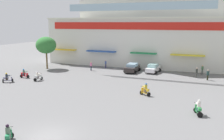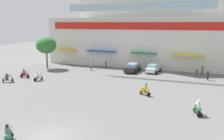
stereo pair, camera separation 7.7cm
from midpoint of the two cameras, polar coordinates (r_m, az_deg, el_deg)
name	(u,v)px [view 2 (the right image)]	position (r m, az deg, el deg)	size (l,w,h in m)	color
ground_plane	(110,93)	(30.86, -0.50, -5.28)	(128.00, 128.00, 0.00)	slate
colonial_building	(152,27)	(52.64, 9.27, 9.95)	(41.44, 19.08, 17.73)	silver
plaza_tree_0	(46,45)	(47.75, -15.05, 5.61)	(3.74, 3.88, 6.06)	brown
parked_car_0	(132,68)	(43.54, 4.83, 0.54)	(2.40, 4.46, 1.53)	#2D2625
parked_car_1	(153,68)	(43.59, 9.63, 0.41)	(2.50, 4.26, 1.51)	silver
scooter_rider_0	(25,74)	(41.22, -19.70, -0.90)	(1.45, 0.57, 1.47)	black
scooter_rider_1	(38,77)	(38.62, -16.83, -1.49)	(0.65, 1.52, 1.47)	black
scooter_rider_2	(198,109)	(24.81, 19.54, -8.49)	(0.93, 1.51, 1.56)	black
scooter_rider_3	(145,90)	(29.74, 7.84, -4.70)	(1.40, 1.10, 1.57)	black
scooter_rider_5	(8,135)	(19.85, -23.01, -13.82)	(1.27, 1.50, 1.51)	black
scooter_rider_6	(8,78)	(39.07, -23.14, -1.79)	(1.48, 1.30, 1.45)	black
pedestrian_0	(106,64)	(47.01, -1.39, 1.53)	(0.37, 0.37, 1.60)	#201C4B
pedestrian_1	(203,69)	(44.20, 20.43, 0.20)	(0.37, 0.37, 1.58)	#4C524C
pedestrian_2	(91,65)	(44.88, -4.84, 1.06)	(0.40, 0.40, 1.64)	#24303E
pedestrian_3	(197,72)	(41.17, 19.25, -0.41)	(0.32, 0.32, 1.64)	#42433B
pedestrian_4	(208,74)	(39.92, 21.53, -0.95)	(0.45, 0.45, 1.64)	black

